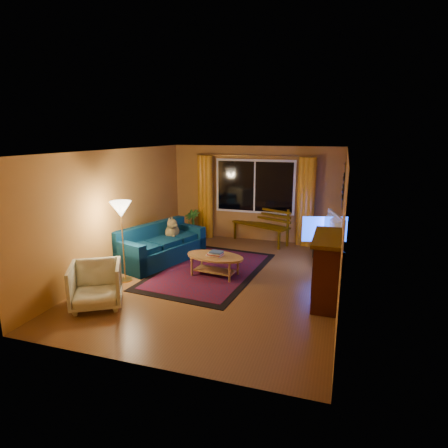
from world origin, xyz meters
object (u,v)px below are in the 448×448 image
(bench, at_px, (260,234))
(sofa, at_px, (162,244))
(armchair, at_px, (96,283))
(floor_lamp, at_px, (123,242))
(coffee_table, at_px, (215,266))
(tv_console, at_px, (328,255))

(bench, relative_size, sofa, 0.78)
(armchair, distance_m, floor_lamp, 1.18)
(bench, distance_m, sofa, 2.81)
(coffee_table, bearing_deg, floor_lamp, -154.19)
(sofa, xyz_separation_m, tv_console, (3.55, 0.87, -0.18))
(bench, height_order, sofa, sofa)
(floor_lamp, bearing_deg, sofa, 81.96)
(coffee_table, bearing_deg, bench, 82.32)
(sofa, bearing_deg, floor_lamp, -79.16)
(bench, bearing_deg, sofa, -104.46)
(armchair, relative_size, tv_console, 0.73)
(bench, distance_m, tv_console, 2.20)
(coffee_table, distance_m, tv_console, 2.52)
(armchair, bearing_deg, coffee_table, 22.02)
(bench, xyz_separation_m, floor_lamp, (-1.95, -3.40, 0.55))
(floor_lamp, height_order, coffee_table, floor_lamp)
(sofa, relative_size, floor_lamp, 1.29)
(sofa, bearing_deg, tv_console, 32.68)
(sofa, relative_size, armchair, 2.50)
(bench, distance_m, floor_lamp, 3.96)
(bench, xyz_separation_m, coffee_table, (-0.35, -2.63, -0.02))
(armchair, xyz_separation_m, floor_lamp, (-0.16, 1.10, 0.38))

